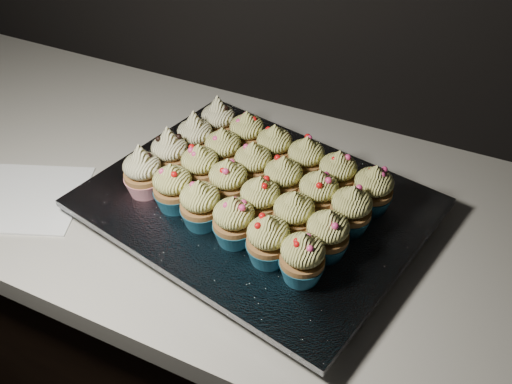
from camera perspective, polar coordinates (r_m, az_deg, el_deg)
cabinet at (r=1.34m, az=-3.74°, el=-15.01°), size 2.40×0.60×0.86m
worktop at (r=1.01m, az=-4.82°, el=-0.19°), size 2.44×0.64×0.04m
napkin at (r=1.03m, az=-21.64°, el=-0.56°), size 0.23×0.23×0.00m
baking_tray at (r=0.92m, az=0.00°, el=-1.85°), size 0.53×0.44×0.02m
foil_lining at (r=0.91m, az=0.00°, el=-1.06°), size 0.58×0.49×0.01m
cupcake_0 at (r=0.92m, az=-11.26°, el=1.94°), size 0.06×0.06×0.10m
cupcake_1 at (r=0.88m, az=-8.30°, el=0.43°), size 0.06×0.06×0.08m
cupcake_2 at (r=0.85m, az=-5.57°, el=-1.27°), size 0.06×0.06×0.08m
cupcake_3 at (r=0.82m, az=-2.22°, el=-2.95°), size 0.06×0.06×0.08m
cupcake_4 at (r=0.79m, az=1.24°, el=-4.87°), size 0.06×0.06×0.08m
cupcake_5 at (r=0.77m, az=4.66°, el=-6.61°), size 0.06×0.06×0.08m
cupcake_6 at (r=0.95m, az=-8.60°, el=3.77°), size 0.06×0.06×0.10m
cupcake_7 at (r=0.92m, az=-5.60°, el=2.43°), size 0.06×0.06×0.08m
cupcake_8 at (r=0.88m, az=-2.78°, el=0.93°), size 0.06×0.06×0.08m
cupcake_9 at (r=0.85m, az=0.42°, el=-0.88°), size 0.06×0.06×0.08m
cupcake_10 at (r=0.83m, az=3.79°, el=-2.40°), size 0.06×0.06×0.08m
cupcake_11 at (r=0.80m, az=7.15°, el=-4.26°), size 0.06×0.06×0.08m
cupcake_12 at (r=0.98m, az=-6.09°, el=5.41°), size 0.06×0.06×0.10m
cupcake_13 at (r=0.95m, az=-3.31°, el=4.11°), size 0.06×0.06×0.08m
cupcake_14 at (r=0.92m, az=-0.28°, el=2.67°), size 0.06×0.06×0.08m
cupcake_15 at (r=0.89m, az=2.72°, el=1.21°), size 0.06×0.06×0.08m
cupcake_16 at (r=0.87m, az=6.24°, el=-0.22°), size 0.06×0.06×0.08m
cupcake_17 at (r=0.84m, az=9.46°, el=-1.81°), size 0.06×0.06×0.08m
cupcake_18 at (r=1.02m, az=-3.78°, el=7.00°), size 0.06×0.06×0.10m
cupcake_19 at (r=0.99m, az=-0.90°, el=5.80°), size 0.06×0.06×0.08m
cupcake_20 at (r=0.96m, az=1.84°, el=4.44°), size 0.06×0.06×0.08m
cupcake_21 at (r=0.93m, az=5.00°, el=3.20°), size 0.06×0.06×0.08m
cupcake_22 at (r=0.91m, az=8.14°, el=1.76°), size 0.06×0.06×0.08m
cupcake_23 at (r=0.89m, az=11.61°, el=0.24°), size 0.06×0.06×0.08m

